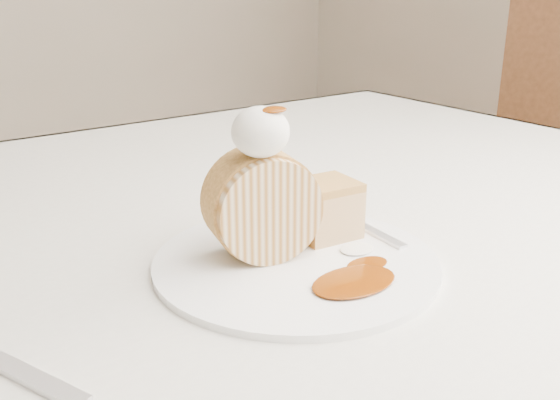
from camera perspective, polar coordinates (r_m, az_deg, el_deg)
table at (r=0.71m, az=-8.52°, el=-8.21°), size 1.40×0.90×0.75m
plate at (r=0.55m, az=1.47°, el=-5.67°), size 0.27×0.27×0.01m
roulade_slice at (r=0.54m, az=-1.60°, el=-0.49°), size 0.10×0.07×0.09m
cake_chunk at (r=0.59m, az=4.17°, el=-1.13°), size 0.06×0.06×0.05m
whipped_cream at (r=0.51m, az=-1.80°, el=6.24°), size 0.05×0.05×0.04m
caramel_drizzle at (r=0.50m, az=-0.66°, el=8.85°), size 0.02×0.02×0.01m
caramel_pool at (r=0.51m, az=6.78°, el=-7.39°), size 0.08×0.06×0.00m
fork at (r=0.61m, az=7.95°, el=-2.58°), size 0.03×0.15×0.00m
spoon at (r=0.45m, az=-23.60°, el=-13.74°), size 0.09×0.17×0.00m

